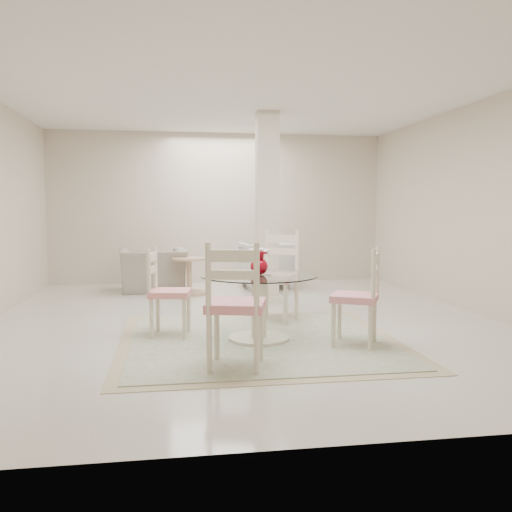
{
  "coord_description": "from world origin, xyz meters",
  "views": [
    {
      "loc": [
        -0.86,
        -6.35,
        1.34
      ],
      "look_at": [
        0.01,
        -0.81,
        0.85
      ],
      "focal_mm": 38.0,
      "sensor_mm": 36.0,
      "label": 1
    }
  ],
  "objects": [
    {
      "name": "dining_chair_north",
      "position": [
        0.39,
        -0.06,
        0.63
      ],
      "size": [
        0.66,
        0.66,
        1.19
      ],
      "rotation": [
        0.0,
        0.0,
        -0.55
      ],
      "color": "#F5E6CA",
      "rests_on": "ground"
    },
    {
      "name": "dining_chair_east",
      "position": [
        0.96,
        -1.39,
        0.56
      ],
      "size": [
        0.57,
        0.57,
        1.07
      ],
      "rotation": [
        0.0,
        0.0,
        -2.04
      ],
      "color": "beige",
      "rests_on": "ground"
    },
    {
      "name": "red_vase",
      "position": [
        0.01,
        -1.01,
        0.81
      ],
      "size": [
        0.21,
        0.18,
        0.27
      ],
      "color": "#9D0415",
      "rests_on": "dining_table"
    },
    {
      "name": "dining_chair_south",
      "position": [
        -0.35,
        -1.97,
        0.62
      ],
      "size": [
        0.57,
        0.57,
        1.18
      ],
      "rotation": [
        0.0,
        0.0,
        2.9
      ],
      "color": "beige",
      "rests_on": "ground"
    },
    {
      "name": "area_rug",
      "position": [
        0.01,
        -1.01,
        0.01
      ],
      "size": [
        2.79,
        2.79,
        0.02
      ],
      "color": "tan",
      "rests_on": "ground"
    },
    {
      "name": "armchair_white",
      "position": [
        0.74,
        2.65,
        0.39
      ],
      "size": [
        0.9,
        0.93,
        0.79
      ],
      "primitive_type": "imported",
      "rotation": [
        0.0,
        0.0,
        3.22
      ],
      "color": "silver",
      "rests_on": "ground"
    },
    {
      "name": "recliner_taupe",
      "position": [
        -1.16,
        2.59,
        0.34
      ],
      "size": [
        1.13,
        1.01,
        0.68
      ],
      "primitive_type": "imported",
      "rotation": [
        0.0,
        0.0,
        3.24
      ],
      "color": "gray",
      "rests_on": "ground"
    },
    {
      "name": "dining_table",
      "position": [
        0.01,
        -1.01,
        0.34
      ],
      "size": [
        1.17,
        1.17,
        0.68
      ],
      "rotation": [
        0.0,
        0.0,
        -0.37
      ],
      "color": "beige",
      "rests_on": "ground"
    },
    {
      "name": "column",
      "position": [
        0.5,
        1.3,
        1.35
      ],
      "size": [
        0.3,
        0.3,
        2.7
      ],
      "primitive_type": "cube",
      "color": "beige",
      "rests_on": "ground"
    },
    {
      "name": "room_shell",
      "position": [
        0.0,
        0.0,
        1.86
      ],
      "size": [
        6.02,
        7.02,
        2.71
      ],
      "color": "beige",
      "rests_on": "ground"
    },
    {
      "name": "side_table",
      "position": [
        -0.59,
        2.12,
        0.27
      ],
      "size": [
        0.56,
        0.56,
        0.58
      ],
      "color": "tan",
      "rests_on": "ground"
    },
    {
      "name": "dining_chair_west",
      "position": [
        -0.94,
        -0.66,
        0.54
      ],
      "size": [
        0.47,
        0.47,
        1.02
      ],
      "rotation": [
        0.0,
        0.0,
        1.4
      ],
      "color": "beige",
      "rests_on": "ground"
    },
    {
      "name": "ground",
      "position": [
        0.0,
        0.0,
        0.0
      ],
      "size": [
        7.0,
        7.0,
        0.0
      ],
      "primitive_type": "plane",
      "color": "beige",
      "rests_on": "ground"
    }
  ]
}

